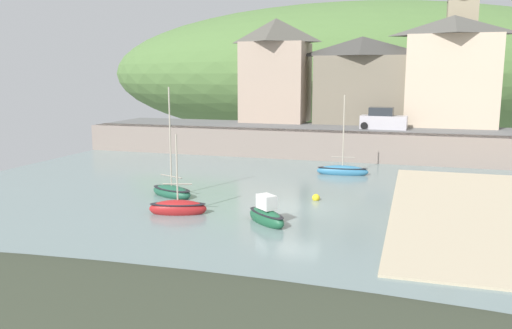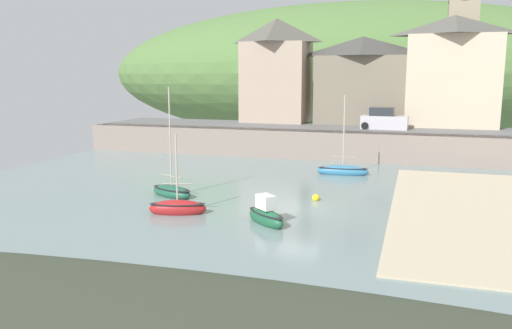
% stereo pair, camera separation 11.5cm
% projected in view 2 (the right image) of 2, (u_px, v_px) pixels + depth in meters
% --- Properties ---
extents(ground, '(48.00, 41.00, 0.61)m').
position_uv_depth(ground, '(277.00, 268.00, 19.28)').
color(ground, gray).
extents(quay_seawall, '(48.00, 9.40, 2.40)m').
position_uv_depth(quay_seawall, '(342.00, 143.00, 44.93)').
color(quay_seawall, gray).
rests_on(quay_seawall, ground).
extents(hillside_backdrop, '(80.00, 44.00, 21.10)m').
position_uv_depth(hillside_backdrop, '(356.00, 74.00, 80.31)').
color(hillside_backdrop, '#4F733B').
rests_on(hillside_backdrop, ground).
extents(waterfront_building_left, '(6.79, 5.74, 10.51)m').
position_uv_depth(waterfront_building_left, '(277.00, 70.00, 53.43)').
color(waterfront_building_left, tan).
rests_on(waterfront_building_left, ground).
extents(waterfront_building_centre, '(9.26, 4.43, 8.52)m').
position_uv_depth(waterfront_building_centre, '(362.00, 80.00, 51.03)').
color(waterfront_building_centre, '#766C5B').
rests_on(waterfront_building_centre, ground).
extents(waterfront_building_right, '(8.47, 5.63, 10.27)m').
position_uv_depth(waterfront_building_right, '(452.00, 71.00, 48.44)').
color(waterfront_building_right, beige).
rests_on(waterfront_building_right, ground).
extents(church_with_spire, '(3.00, 3.00, 17.03)m').
position_uv_depth(church_with_spire, '(462.00, 35.00, 51.33)').
color(church_with_spire, gray).
rests_on(church_with_spire, ground).
extents(dinghy_open_wooden, '(3.21, 1.83, 4.45)m').
position_uv_depth(dinghy_open_wooden, '(178.00, 208.00, 27.35)').
color(dinghy_open_wooden, '#A21E1F').
rests_on(dinghy_open_wooden, ground).
extents(sailboat_blue_trim, '(3.32, 2.32, 6.74)m').
position_uv_depth(sailboat_blue_trim, '(172.00, 191.00, 31.29)').
color(sailboat_blue_trim, '#1E553D').
rests_on(sailboat_blue_trim, ground).
extents(sailboat_tall_mast, '(2.71, 2.54, 1.66)m').
position_uv_depth(sailboat_tall_mast, '(266.00, 215.00, 25.54)').
color(sailboat_tall_mast, '#1E5738').
rests_on(sailboat_tall_mast, ground).
extents(motorboat_with_cabin, '(3.83, 1.31, 6.02)m').
position_uv_depth(motorboat_with_cabin, '(343.00, 170.00, 38.01)').
color(motorboat_with_cabin, teal).
rests_on(motorboat_with_cabin, ground).
extents(parked_car_near_slipway, '(4.18, 1.90, 1.95)m').
position_uv_depth(parked_car_near_slipway, '(384.00, 120.00, 46.67)').
color(parked_car_near_slipway, '#B9B5BC').
rests_on(parked_car_near_slipway, ground).
extents(mooring_buoy, '(0.46, 0.46, 0.46)m').
position_uv_depth(mooring_buoy, '(316.00, 198.00, 30.30)').
color(mooring_buoy, yellow).
rests_on(mooring_buoy, ground).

